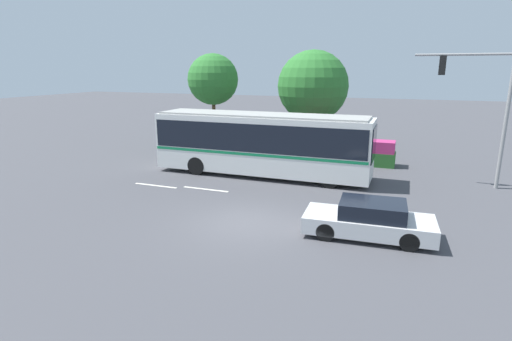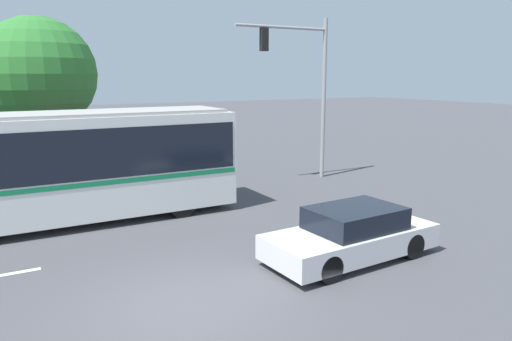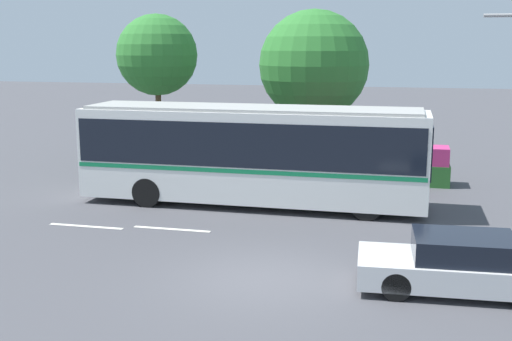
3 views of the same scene
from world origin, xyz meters
The scene contains 9 objects.
ground_plane centered at (0.00, 0.00, 0.00)m, with size 140.00×140.00×0.00m, color #444449.
city_bus centered at (-1.87, 6.80, 1.92)m, with size 11.74×2.58×3.38m.
sedan_foreground centered at (4.47, 0.31, 0.61)m, with size 4.49×2.03×1.29m.
traffic_light_pole centered at (8.84, 8.57, 4.37)m, with size 4.37×0.24×6.82m.
flowering_hedge centered at (1.74, 11.46, 0.74)m, with size 6.37×1.23×1.51m.
street_tree_left centered at (-7.49, 12.41, 4.96)m, with size 3.52×3.52×6.73m.
street_tree_centre centered at (-0.96, 14.83, 4.51)m, with size 4.93×4.93×6.98m.
lane_stripe_near centered at (-3.50, 3.34, 0.01)m, with size 2.40×0.16×0.01m, color silver.
lane_stripe_mid centered at (-6.13, 3.02, 0.01)m, with size 2.40×0.16×0.01m, color silver.
Camera 1 is at (5.40, -13.29, 5.70)m, focal length 28.19 mm.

